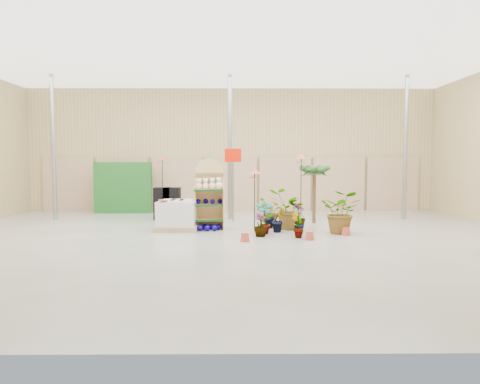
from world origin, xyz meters
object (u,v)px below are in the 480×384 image
object	(u,v)px
bird_table_front	(255,173)
potted_plant_2	(288,209)
display_shelf	(209,197)
pallet_stack	(177,215)

from	to	relation	value
bird_table_front	potted_plant_2	world-z (taller)	bird_table_front
bird_table_front	display_shelf	bearing A→B (deg)	158.83
bird_table_front	potted_plant_2	distance (m)	1.37
display_shelf	bird_table_front	distance (m)	1.44
display_shelf	potted_plant_2	size ratio (longest dim) A/B	1.78
pallet_stack	bird_table_front	xyz separation A→B (m)	(2.03, -0.19, 1.12)
bird_table_front	pallet_stack	bearing A→B (deg)	174.60
pallet_stack	bird_table_front	distance (m)	2.33
bird_table_front	potted_plant_2	bearing A→B (deg)	18.47
display_shelf	pallet_stack	bearing A→B (deg)	-168.32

